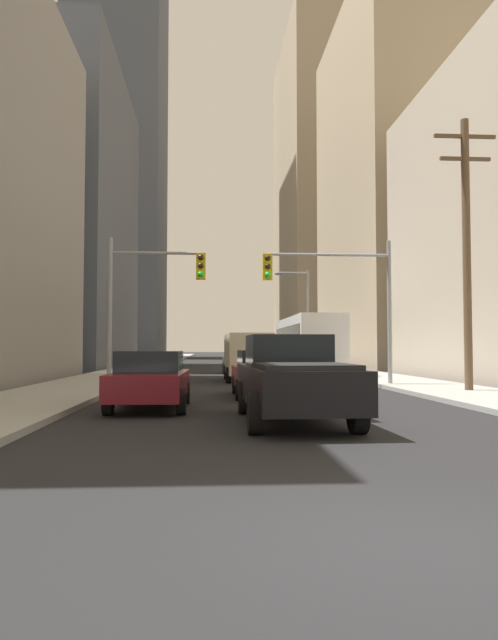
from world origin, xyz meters
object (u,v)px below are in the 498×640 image
object	(u,v)px
traffic_signal_near_right	(334,286)
traffic_signal_near_left	(152,286)
city_bus	(307,342)
sedan_maroon	(150,380)
cargo_van_beige	(247,354)
sedan_green	(239,361)
pickup_truck_black	(293,379)
sedan_red	(264,373)

from	to	relation	value
traffic_signal_near_right	traffic_signal_near_left	bearing A→B (deg)	-179.99
city_bus	sedan_maroon	bearing A→B (deg)	-110.38
city_bus	sedan_maroon	xyz separation A→B (m)	(-7.45, -20.05, -1.16)
cargo_van_beige	traffic_signal_near_right	world-z (taller)	traffic_signal_near_right
sedan_maroon	cargo_van_beige	bearing A→B (deg)	75.33
sedan_maroon	sedan_green	size ratio (longest dim) A/B	0.99
pickup_truck_black	sedan_red	distance (m)	6.50
cargo_van_beige	sedan_red	xyz separation A→B (m)	(-0.05, -9.09, -0.52)
cargo_van_beige	sedan_green	world-z (taller)	cargo_van_beige
sedan_red	traffic_signal_near_left	distance (m)	6.87
sedan_green	sedan_maroon	bearing A→B (deg)	-99.10
traffic_signal_near_right	sedan_maroon	bearing A→B (deg)	-128.83
pickup_truck_black	traffic_signal_near_left	size ratio (longest dim) A/B	0.91
traffic_signal_near_left	traffic_signal_near_right	bearing A→B (deg)	0.01
sedan_maroon	traffic_signal_near_left	world-z (taller)	traffic_signal_near_left
city_bus	traffic_signal_near_right	distance (m)	12.10
sedan_maroon	sedan_green	xyz separation A→B (m)	(3.35, 20.90, 0.00)
city_bus	cargo_van_beige	size ratio (longest dim) A/B	2.19
city_bus	sedan_green	distance (m)	4.34
sedan_red	traffic_signal_near_right	bearing A→B (deg)	53.64
cargo_van_beige	city_bus	bearing A→B (deg)	60.51
sedan_red	traffic_signal_near_right	distance (m)	6.46
sedan_green	traffic_signal_near_left	distance (m)	13.77
sedan_green	traffic_signal_near_left	world-z (taller)	traffic_signal_near_left
pickup_truck_black	traffic_signal_near_right	world-z (taller)	traffic_signal_near_right
cargo_van_beige	sedan_red	size ratio (longest dim) A/B	1.23
sedan_maroon	pickup_truck_black	bearing A→B (deg)	-39.68
pickup_truck_black	sedan_maroon	size ratio (longest dim) A/B	1.29
sedan_maroon	traffic_signal_near_left	xyz separation A→B (m)	(-0.77, 8.17, 3.28)
cargo_van_beige	sedan_maroon	world-z (taller)	cargo_van_beige
city_bus	pickup_truck_black	size ratio (longest dim) A/B	2.11
city_bus	sedan_green	size ratio (longest dim) A/B	2.70
sedan_maroon	traffic_signal_near_right	world-z (taller)	traffic_signal_near_right
pickup_truck_black	sedan_green	xyz separation A→B (m)	(0.00, 23.68, -0.16)
cargo_van_beige	sedan_maroon	distance (m)	13.25
sedan_red	sedan_green	world-z (taller)	same
pickup_truck_black	sedan_red	xyz separation A→B (m)	(-0.04, 6.50, -0.16)
pickup_truck_black	traffic_signal_near_left	xyz separation A→B (m)	(-4.12, 10.95, 3.11)
cargo_van_beige	sedan_maroon	size ratio (longest dim) A/B	1.24
sedan_green	pickup_truck_black	bearing A→B (deg)	-90.01
traffic_signal_near_left	cargo_van_beige	bearing A→B (deg)	48.34
sedan_red	sedan_green	distance (m)	17.18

